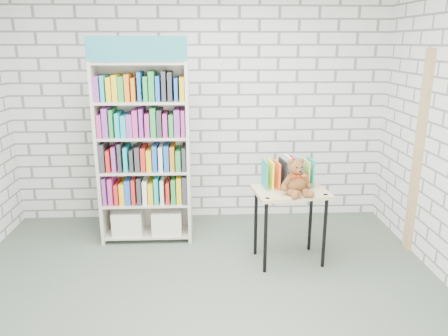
{
  "coord_description": "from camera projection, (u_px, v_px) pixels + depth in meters",
  "views": [
    {
      "loc": [
        0.04,
        -3.27,
        2.15
      ],
      "look_at": [
        0.24,
        0.95,
        0.93
      ],
      "focal_mm": 35.0,
      "sensor_mm": 36.0,
      "label": 1
    }
  ],
  "objects": [
    {
      "name": "ground",
      "position": [
        201.0,
        304.0,
        3.73
      ],
      "size": [
        4.5,
        4.5,
        0.0
      ],
      "primitive_type": "plane",
      "color": "#4A5648",
      "rests_on": "ground"
    },
    {
      "name": "room_shell",
      "position": [
        198.0,
        94.0,
        3.24
      ],
      "size": [
        4.52,
        4.02,
        2.81
      ],
      "color": "silver",
      "rests_on": "ground"
    },
    {
      "name": "door_trim",
      "position": [
        418.0,
        154.0,
        4.45
      ],
      "size": [
        0.05,
        0.12,
        2.1
      ],
      "primitive_type": "cube",
      "color": "tan",
      "rests_on": "ground"
    },
    {
      "name": "display_table",
      "position": [
        290.0,
        200.0,
        4.3
      ],
      "size": [
        0.76,
        0.57,
        0.76
      ],
      "color": "tan",
      "rests_on": "ground"
    },
    {
      "name": "bookshelf",
      "position": [
        145.0,
        152.0,
        4.72
      ],
      "size": [
        0.98,
        0.38,
        2.21
      ],
      "color": "beige",
      "rests_on": "ground"
    },
    {
      "name": "teddy_bear",
      "position": [
        297.0,
        180.0,
        4.13
      ],
      "size": [
        0.31,
        0.3,
        0.34
      ],
      "color": "brown",
      "rests_on": "display_table"
    },
    {
      "name": "table_books",
      "position": [
        288.0,
        173.0,
        4.34
      ],
      "size": [
        0.51,
        0.28,
        0.29
      ],
      "color": "teal",
      "rests_on": "display_table"
    }
  ]
}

